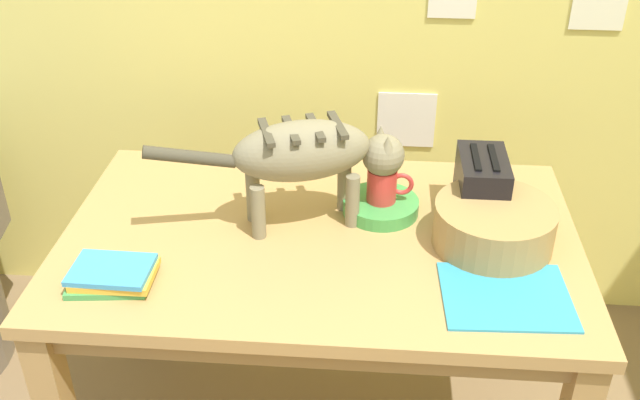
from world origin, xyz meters
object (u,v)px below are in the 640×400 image
Objects in this scene: wicker_basket at (494,225)px; toaster at (481,187)px; coffee_mug at (383,185)px; book_stack at (112,275)px; magazine at (506,296)px; saucer_bowl at (381,206)px; dining_table at (320,263)px; cat at (311,154)px.

wicker_basket is 0.13m from toaster.
coffee_mug reaches higher than book_stack.
coffee_mug is 0.30m from wicker_basket.
toaster is (-0.03, 0.34, 0.08)m from magazine.
book_stack is at bearing -157.57° from toaster.
wicker_basket is (0.27, -0.13, 0.04)m from saucer_bowl.
saucer_bowl is 1.65× the size of coffee_mug.
dining_table is at bearing -142.40° from saucer_bowl.
magazine is at bearing -50.27° from coffee_mug.
dining_table is 0.26m from coffee_mug.
cat is 2.12× the size of wicker_basket.
coffee_mug is 0.25m from toaster.
cat is 3.11× the size of saucer_bowl.
coffee_mug is 0.60× the size of book_stack.
coffee_mug is at bearing 0.00° from saucer_bowl.
dining_table is 0.49m from magazine.
dining_table is 0.29m from cat.
dining_table is 10.73× the size of coffee_mug.
toaster is (0.43, 0.06, -0.11)m from cat.
cat reaches higher than wicker_basket.
toaster reaches higher than dining_table.
dining_table is at bearing 27.49° from book_stack.
cat is 2.19× the size of magazine.
cat is 5.14× the size of coffee_mug.
toaster is at bearing 92.45° from magazine.
wicker_basket is (-0.01, 0.21, 0.05)m from magazine.
magazine is 0.89m from book_stack.
magazine is 0.35m from toaster.
wicker_basket reaches higher than saucer_bowl.
saucer_bowl is (0.15, 0.12, 0.11)m from dining_table.
cat is at bearing 34.74° from book_stack.
magazine is 1.42× the size of toaster.
cat is at bearing -172.38° from toaster.
coffee_mug reaches higher than wicker_basket.
dining_table is 4.42× the size of wicker_basket.
cat is (-0.03, 0.06, 0.28)m from dining_table.
magazine is (0.28, -0.33, -0.08)m from coffee_mug.
coffee_mug is 0.41× the size of wicker_basket.
dining_table is 6.50× the size of saucer_bowl.
toaster is at bearing 99.22° from wicker_basket.
cat is 3.11× the size of toaster.
cat is 0.45m from toaster.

